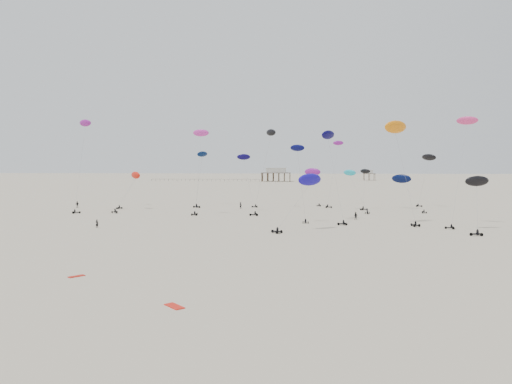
# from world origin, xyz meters

# --- Properties ---
(ground_plane) EXTENTS (900.00, 900.00, 0.00)m
(ground_plane) POSITION_xyz_m (0.00, 200.00, 0.00)
(ground_plane) COLOR #C3B19B
(pavilion_main) EXTENTS (21.00, 13.00, 9.80)m
(pavilion_main) POSITION_xyz_m (-10.00, 350.00, 4.22)
(pavilion_main) COLOR brown
(pavilion_main) RESTS_ON ground
(pavilion_small) EXTENTS (9.00, 7.00, 8.00)m
(pavilion_small) POSITION_xyz_m (60.00, 380.00, 3.49)
(pavilion_small) COLOR brown
(pavilion_small) RESTS_ON ground
(pier_fence) EXTENTS (80.20, 0.20, 1.50)m
(pier_fence) POSITION_xyz_m (-62.00, 350.00, 0.77)
(pier_fence) COLOR black
(pier_fence) RESTS_ON ground
(rig_0) EXTENTS (6.05, 15.37, 15.63)m
(rig_0) POSITION_xyz_m (22.67, 127.11, 8.04)
(rig_0) COLOR black
(rig_0) RESTS_ON ground
(rig_1) EXTENTS (4.26, 4.12, 16.77)m
(rig_1) POSITION_xyz_m (8.57, 97.43, 10.41)
(rig_1) COLOR black
(rig_1) RESTS_ON ground
(rig_2) EXTENTS (9.28, 12.86, 23.55)m
(rig_2) POSITION_xyz_m (42.03, 97.28, 17.18)
(rig_2) COLOR black
(rig_2) RESTS_ON ground
(rig_3) EXTENTS (2.91, 16.77, 15.99)m
(rig_3) POSITION_xyz_m (-41.48, 132.61, 5.15)
(rig_3) COLOR black
(rig_3) RESTS_ON ground
(rig_4) EXTENTS (4.63, 15.62, 14.54)m
(rig_4) POSITION_xyz_m (-37.41, 122.43, 7.10)
(rig_4) COLOR black
(rig_4) RESTS_ON ground
(rig_5) EXTENTS (4.87, 12.25, 24.81)m
(rig_5) POSITION_xyz_m (-48.88, 118.41, 17.21)
(rig_5) COLOR black
(rig_5) RESTS_ON ground
(rig_6) EXTENTS (5.28, 12.77, 23.64)m
(rig_6) POSITION_xyz_m (-21.62, 138.93, 17.30)
(rig_6) COLOR black
(rig_6) RESTS_ON ground
(rig_7) EXTENTS (3.72, 7.73, 11.24)m
(rig_7) POSITION_xyz_m (26.05, 129.95, 5.59)
(rig_7) COLOR black
(rig_7) RESTS_ON ground
(rig_8) EXTENTS (6.71, 16.55, 15.17)m
(rig_8) POSITION_xyz_m (36.94, 132.76, 7.68)
(rig_8) COLOR black
(rig_8) RESTS_ON ground
(rig_9) EXTENTS (5.85, 14.04, 21.01)m
(rig_9) POSITION_xyz_m (15.22, 101.91, 15.17)
(rig_9) COLOR black
(rig_9) RESTS_ON ground
(rig_10) EXTENTS (7.14, 12.66, 13.22)m
(rig_10) POSITION_xyz_m (41.77, 88.20, 7.15)
(rig_10) COLOR black
(rig_10) RESTS_ON ground
(rig_11) EXTENTS (6.34, 16.31, 23.50)m
(rig_11) POSITION_xyz_m (18.60, 142.71, 11.54)
(rig_11) COLOR black
(rig_11) RESTS_ON ground
(rig_12) EXTENTS (7.27, 15.74, 19.54)m
(rig_12) POSITION_xyz_m (-4.94, 118.28, 8.58)
(rig_12) COLOR black
(rig_12) RESTS_ON ground
(rig_13) EXTENTS (7.30, 4.30, 22.57)m
(rig_13) POSITION_xyz_m (-0.88, 134.26, 17.58)
(rig_13) COLOR black
(rig_13) RESTS_ON ground
(rig_14) EXTENTS (6.42, 5.42, 15.71)m
(rig_14) POSITION_xyz_m (45.45, 141.10, 12.46)
(rig_14) COLOR black
(rig_14) RESTS_ON ground
(rig_15) EXTENTS (7.21, 11.05, 21.89)m
(rig_15) POSITION_xyz_m (28.93, 98.55, 18.01)
(rig_15) COLOR black
(rig_15) RESTS_ON ground
(rig_16) EXTENTS (5.55, 5.00, 11.38)m
(rig_16) POSITION_xyz_m (12.24, 140.79, 9.09)
(rig_16) COLOR black
(rig_16) RESTS_ON ground
(rig_17) EXTENTS (10.00, 10.00, 12.02)m
(rig_17) POSITION_xyz_m (9.41, 85.61, 7.98)
(rig_17) COLOR black
(rig_17) RESTS_ON ground
(rig_18) EXTENTS (3.31, 8.23, 15.84)m
(rig_18) POSITION_xyz_m (-16.42, 112.63, 8.79)
(rig_18) COLOR black
(rig_18) RESTS_ON ground
(spectator_0) EXTENTS (0.78, 0.60, 1.96)m
(spectator_0) POSITION_xyz_m (-30.89, 84.55, 0.00)
(spectator_0) COLOR black
(spectator_0) RESTS_ON ground
(spectator_1) EXTENTS (1.14, 1.04, 2.02)m
(spectator_1) POSITION_xyz_m (21.00, 103.94, 0.00)
(spectator_1) COLOR black
(spectator_1) RESTS_ON ground
(spectator_2) EXTENTS (1.33, 0.76, 2.20)m
(spectator_2) POSITION_xyz_m (-54.90, 127.29, 0.00)
(spectator_2) COLOR black
(spectator_2) RESTS_ON ground
(spectator_3) EXTENTS (0.96, 0.88, 2.17)m
(spectator_3) POSITION_xyz_m (-8.18, 129.12, 0.00)
(spectator_3) COLOR black
(spectator_3) RESTS_ON ground
(grounded_kite_a) EXTENTS (2.18, 2.20, 0.08)m
(grounded_kite_a) POSITION_xyz_m (-2.04, 33.15, 0.00)
(grounded_kite_a) COLOR red
(grounded_kite_a) RESTS_ON ground
(grounded_kite_b) EXTENTS (1.69, 1.83, 0.07)m
(grounded_kite_b) POSITION_xyz_m (-15.85, 43.60, 0.00)
(grounded_kite_b) COLOR red
(grounded_kite_b) RESTS_ON ground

